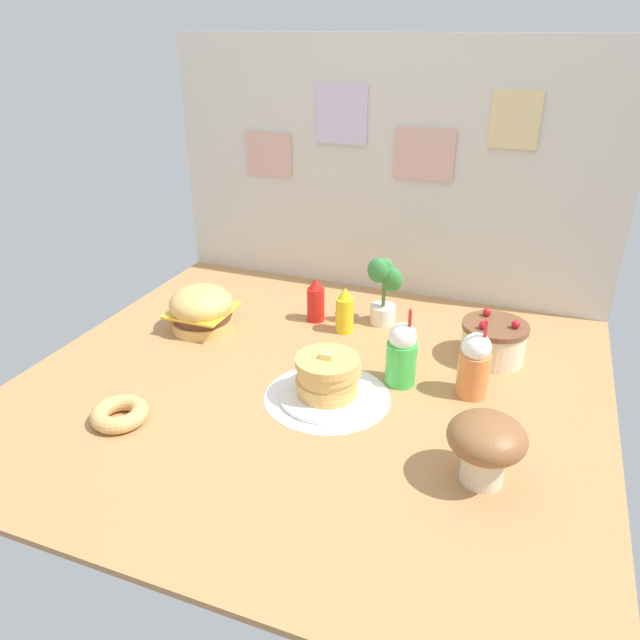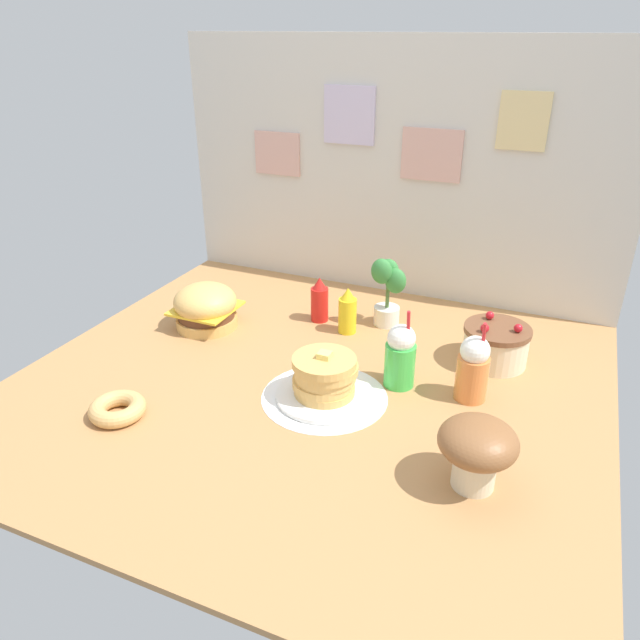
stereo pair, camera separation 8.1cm
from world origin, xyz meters
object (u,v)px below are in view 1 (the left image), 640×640
Objects in this scene: cream_soda_cup at (402,354)px; donut_pink_glaze at (120,413)px; mustard_bottle at (345,311)px; ketchup_bottle at (316,301)px; pancake_stack at (328,379)px; layer_cake at (493,341)px; burger at (202,309)px; mushroom_stool at (486,443)px; orange_float_cup at (474,365)px; potted_plant at (384,288)px.

cream_soda_cup reaches higher than donut_pink_glaze.
ketchup_bottle is at bearing 159.76° from mustard_bottle.
donut_pink_glaze is at bearing -109.32° from ketchup_bottle.
donut_pink_glaze is at bearing -118.69° from mustard_bottle.
donut_pink_glaze is at bearing -147.44° from pancake_stack.
donut_pink_glaze is (-101.97, -80.29, -4.42)cm from layer_cake.
mushroom_stool reaches higher than burger.
orange_float_cup is 0.98× the size of potted_plant.
donut_pink_glaze is (-98.44, -53.81, -8.26)cm from orange_float_cup.
burger is 126.96cm from mushroom_stool.
cream_soda_cup is at bearing -7.78° from burger.
potted_plant is at bearing 135.56° from orange_float_cup.
potted_plant is (-45.09, 14.28, 8.12)cm from layer_cake.
potted_plant is (65.80, 30.70, 6.79)cm from burger.
potted_plant reaches higher than ketchup_bottle.
burger is 72.92cm from potted_plant.
potted_plant is at bearing 58.97° from donut_pink_glaze.
mushroom_stool is at bearing -44.27° from ketchup_bottle.
mushroom_stool is (5.13, -67.83, 5.01)cm from layer_cake.
mushroom_stool is (50.22, -82.11, -3.12)cm from potted_plant.
burger is 1.21× the size of mushroom_stool.
burger is at bearing -171.58° from layer_cake.
layer_cake is at bearing 43.87° from pancake_stack.
burger is at bearing 155.72° from pancake_stack.
layer_cake is (110.89, 16.42, -1.33)cm from burger.
cream_soda_cup and orange_float_cup have the same top height.
mustard_bottle is 0.66× the size of potted_plant.
orange_float_cup reaches higher than ketchup_bottle.
potted_plant is at bearing 46.46° from mustard_bottle.
burger reaches higher than layer_cake.
orange_float_cup is at bearing -97.60° from layer_cake.
burger is 84.54cm from cream_soda_cup.
ketchup_bottle is 0.66× the size of potted_plant.
potted_plant reaches higher than orange_float_cup.
cream_soda_cup is at bearing 128.93° from mushroom_stool.
donut_pink_glaze is 111.07cm from potted_plant.
pancake_stack is 1.13× the size of orange_float_cup.
mustard_bottle is (14.25, -5.25, 0.00)cm from ketchup_bottle.
potted_plant is (1.95, 59.49, 8.36)cm from pancake_stack.
burger is 1.43× the size of donut_pink_glaze.
donut_pink_glaze is at bearing -151.34° from orange_float_cup.
mushroom_stool is at bearing -51.07° from cream_soda_cup.
mushroom_stool is (52.17, -22.62, 5.24)cm from pancake_stack.
ketchup_bottle is 75.65cm from orange_float_cup.
mushroom_stool is at bearing -48.07° from mustard_bottle.
mustard_bottle is 93.48cm from donut_pink_glaze.
mustard_bottle reaches higher than layer_cake.
burger is 0.78× the size of pancake_stack.
mushroom_stool is (62.32, -69.39, 3.51)cm from mustard_bottle.
layer_cake is at bearing -17.57° from potted_plant.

